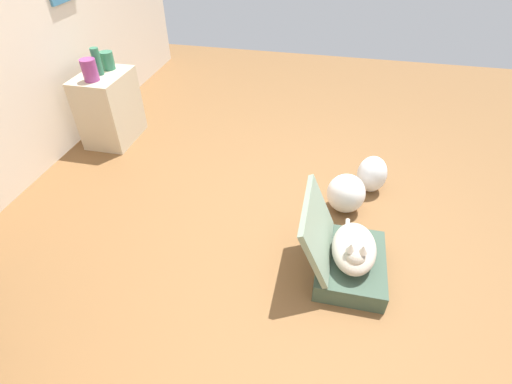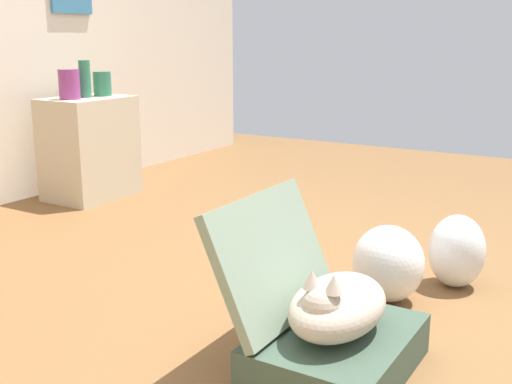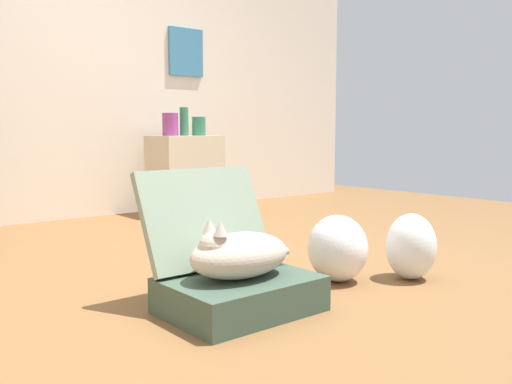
% 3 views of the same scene
% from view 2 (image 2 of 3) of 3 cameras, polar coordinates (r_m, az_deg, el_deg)
% --- Properties ---
extents(ground_plane, '(7.68, 7.68, 0.00)m').
position_cam_2_polar(ground_plane, '(2.69, -0.20, -9.62)').
color(ground_plane, brown).
rests_on(ground_plane, ground).
extents(suitcase_base, '(0.58, 0.44, 0.14)m').
position_cam_2_polar(suitcase_base, '(2.14, 7.25, -14.07)').
color(suitcase_base, '#384C3D').
rests_on(suitcase_base, ground).
extents(suitcase_lid, '(0.58, 0.21, 0.42)m').
position_cam_2_polar(suitcase_lid, '(2.13, 1.49, -5.91)').
color(suitcase_lid, gray).
rests_on(suitcase_lid, suitcase_base).
extents(cat, '(0.52, 0.28, 0.24)m').
position_cam_2_polar(cat, '(2.06, 7.25, -10.12)').
color(cat, '#B2A899').
rests_on(cat, suitcase_base).
extents(plastic_bag_white, '(0.28, 0.30, 0.32)m').
position_cam_2_polar(plastic_bag_white, '(2.68, 11.80, -6.32)').
color(plastic_bag_white, white).
rests_on(plastic_bag_white, ground).
extents(plastic_bag_clear, '(0.24, 0.24, 0.32)m').
position_cam_2_polar(plastic_bag_clear, '(2.90, 17.63, -5.09)').
color(plastic_bag_clear, silver).
rests_on(plastic_bag_clear, ground).
extents(side_table, '(0.56, 0.41, 0.67)m').
position_cam_2_polar(side_table, '(4.41, -14.75, 3.85)').
color(side_table, beige).
rests_on(side_table, ground).
extents(vase_tall, '(0.13, 0.13, 0.19)m').
position_cam_2_polar(vase_tall, '(4.26, -16.46, 9.29)').
color(vase_tall, '#8C387A').
rests_on(vase_tall, side_table).
extents(vase_short, '(0.12, 0.12, 0.16)m').
position_cam_2_polar(vase_short, '(4.45, -13.67, 9.45)').
color(vase_short, '#2D7051').
rests_on(vase_short, side_table).
extents(vase_round, '(0.07, 0.07, 0.24)m').
position_cam_2_polar(vase_round, '(4.35, -15.15, 9.80)').
color(vase_round, '#2D7051').
rests_on(vase_round, side_table).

